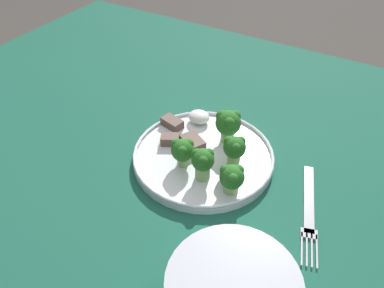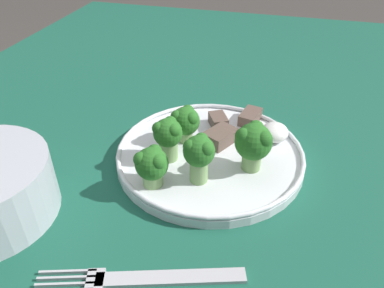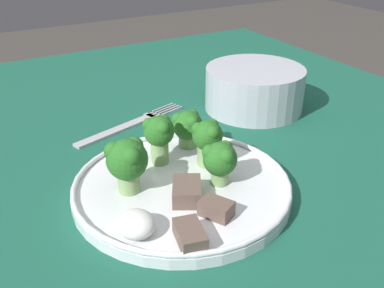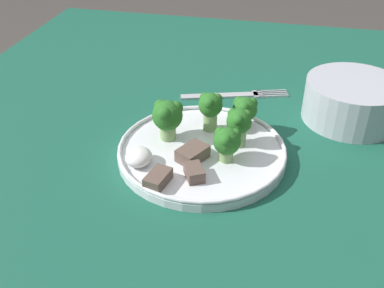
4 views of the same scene
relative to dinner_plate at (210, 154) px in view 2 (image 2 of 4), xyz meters
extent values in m
cube|color=#195642|center=(0.04, 0.01, -0.02)|extent=(1.29, 1.02, 0.03)
cylinder|color=brown|center=(0.62, 0.46, -0.38)|extent=(0.06, 0.06, 0.68)
cylinder|color=white|center=(0.00, 0.00, 0.00)|extent=(0.24, 0.24, 0.01)
torus|color=white|center=(0.00, 0.00, 0.01)|extent=(0.24, 0.24, 0.01)
cube|color=#B2B2B7|center=(-0.19, -0.01, -0.01)|extent=(0.06, 0.14, 0.00)
cube|color=#B2B2B7|center=(-0.21, 0.06, -0.01)|extent=(0.03, 0.02, 0.00)
cube|color=#B2B2B7|center=(-0.21, 0.09, -0.01)|extent=(0.02, 0.05, 0.00)
cube|color=#B2B2B7|center=(-0.21, 0.09, -0.01)|extent=(0.02, 0.05, 0.00)
cube|color=#B2B2B7|center=(-0.22, 0.09, -0.01)|extent=(0.02, 0.05, 0.00)
cylinder|color=#7FA866|center=(-0.06, 0.00, 0.02)|extent=(0.02, 0.02, 0.03)
sphere|color=#286B23|center=(-0.06, 0.00, 0.05)|extent=(0.04, 0.04, 0.04)
sphere|color=#286B23|center=(-0.05, 0.00, 0.05)|extent=(0.02, 0.02, 0.02)
sphere|color=#286B23|center=(-0.06, 0.01, 0.05)|extent=(0.02, 0.02, 0.02)
sphere|color=#286B23|center=(-0.06, -0.01, 0.05)|extent=(0.02, 0.02, 0.02)
cylinder|color=#7FA866|center=(-0.08, 0.05, 0.01)|extent=(0.02, 0.02, 0.02)
sphere|color=#286B23|center=(-0.08, 0.05, 0.03)|extent=(0.04, 0.04, 0.04)
sphere|color=#286B23|center=(-0.07, 0.05, 0.04)|extent=(0.02, 0.02, 0.02)
sphere|color=#286B23|center=(-0.08, 0.06, 0.04)|extent=(0.02, 0.02, 0.02)
sphere|color=#286B23|center=(-0.08, 0.04, 0.04)|extent=(0.02, 0.02, 0.02)
cylinder|color=#7FA866|center=(0.02, 0.04, 0.01)|extent=(0.02, 0.02, 0.02)
sphere|color=#286B23|center=(0.02, 0.04, 0.03)|extent=(0.04, 0.04, 0.04)
sphere|color=#286B23|center=(0.03, 0.04, 0.04)|extent=(0.02, 0.02, 0.02)
sphere|color=#286B23|center=(0.01, 0.05, 0.04)|extent=(0.02, 0.02, 0.02)
sphere|color=#286B23|center=(0.01, 0.03, 0.04)|extent=(0.02, 0.02, 0.02)
cylinder|color=#7FA866|center=(-0.02, -0.06, 0.01)|extent=(0.02, 0.02, 0.02)
sphere|color=#286B23|center=(-0.02, -0.06, 0.04)|extent=(0.04, 0.04, 0.04)
sphere|color=#286B23|center=(0.00, -0.06, 0.05)|extent=(0.02, 0.02, 0.02)
sphere|color=#286B23|center=(-0.02, -0.04, 0.05)|extent=(0.02, 0.02, 0.02)
sphere|color=#286B23|center=(-0.02, -0.07, 0.05)|extent=(0.02, 0.02, 0.02)
cylinder|color=#7FA866|center=(-0.03, 0.05, 0.02)|extent=(0.02, 0.02, 0.03)
sphere|color=#286B23|center=(-0.03, 0.05, 0.04)|extent=(0.04, 0.04, 0.04)
sphere|color=#286B23|center=(-0.01, 0.05, 0.05)|extent=(0.02, 0.02, 0.02)
sphere|color=#286B23|center=(-0.03, 0.06, 0.05)|extent=(0.02, 0.02, 0.02)
sphere|color=#286B23|center=(-0.03, 0.04, 0.05)|extent=(0.02, 0.02, 0.02)
cube|color=brown|center=(0.07, 0.00, 0.01)|extent=(0.04, 0.03, 0.02)
cube|color=brown|center=(0.03, -0.01, 0.01)|extent=(0.05, 0.05, 0.02)
cube|color=brown|center=(0.09, -0.04, 0.01)|extent=(0.04, 0.03, 0.02)
ellipsoid|color=white|center=(0.05, -0.08, 0.01)|extent=(0.04, 0.04, 0.02)
camera|label=1|loc=(-0.22, 0.42, 0.44)|focal=35.00mm
camera|label=2|loc=(-0.39, -0.08, 0.29)|focal=35.00mm
camera|label=3|loc=(0.37, -0.20, 0.28)|focal=42.00mm
camera|label=4|loc=(0.52, 0.10, 0.37)|focal=42.00mm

